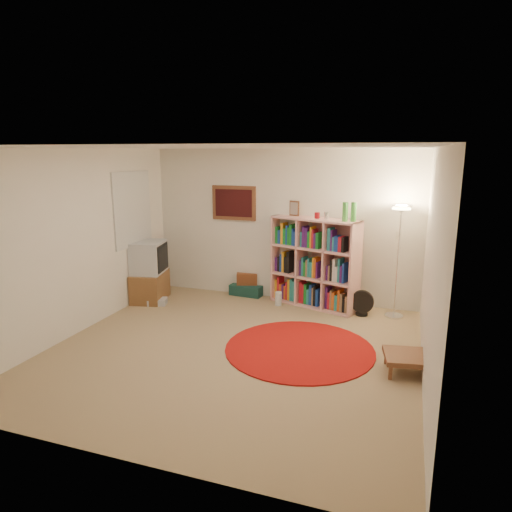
% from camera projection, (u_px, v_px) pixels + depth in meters
% --- Properties ---
extents(room, '(4.54, 4.54, 2.54)m').
position_uv_depth(room, '(229.00, 252.00, 5.55)').
color(room, '#A0845E').
rests_on(room, ground).
extents(bookshelf, '(1.49, 0.83, 1.72)m').
position_uv_depth(bookshelf, '(314.00, 264.00, 7.31)').
color(bookshelf, '#FFB1AA').
rests_on(bookshelf, ground).
extents(floor_lamp, '(0.42, 0.42, 1.71)m').
position_uv_depth(floor_lamp, '(400.00, 224.00, 6.62)').
color(floor_lamp, white).
rests_on(floor_lamp, ground).
extents(floor_fan, '(0.35, 0.19, 0.40)m').
position_uv_depth(floor_fan, '(362.00, 303.00, 6.94)').
color(floor_fan, black).
rests_on(floor_fan, ground).
extents(tv_stand, '(0.61, 0.77, 1.01)m').
position_uv_depth(tv_stand, '(150.00, 272.00, 7.61)').
color(tv_stand, brown).
rests_on(tv_stand, ground).
extents(dvd_box, '(0.35, 0.32, 0.10)m').
position_uv_depth(dvd_box, '(157.00, 302.00, 7.48)').
color(dvd_box, silver).
rests_on(dvd_box, ground).
extents(suitcase, '(0.59, 0.41, 0.18)m').
position_uv_depth(suitcase, '(248.00, 289.00, 8.00)').
color(suitcase, '#153B35').
rests_on(suitcase, ground).
extents(wicker_basket, '(0.41, 0.35, 0.20)m').
position_uv_depth(wicker_basket, '(247.00, 278.00, 8.00)').
color(wicker_basket, brown).
rests_on(wicker_basket, suitcase).
extents(paper_towel, '(0.11, 0.11, 0.23)m').
position_uv_depth(paper_towel, '(278.00, 299.00, 7.43)').
color(paper_towel, white).
rests_on(paper_towel, ground).
extents(red_rug, '(1.89, 1.89, 0.02)m').
position_uv_depth(red_rug, '(300.00, 349.00, 5.78)').
color(red_rug, '#9B0E0B').
rests_on(red_rug, ground).
extents(side_table, '(0.56, 0.56, 0.22)m').
position_uv_depth(side_table, '(406.00, 357.00, 5.14)').
color(side_table, brown).
rests_on(side_table, ground).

